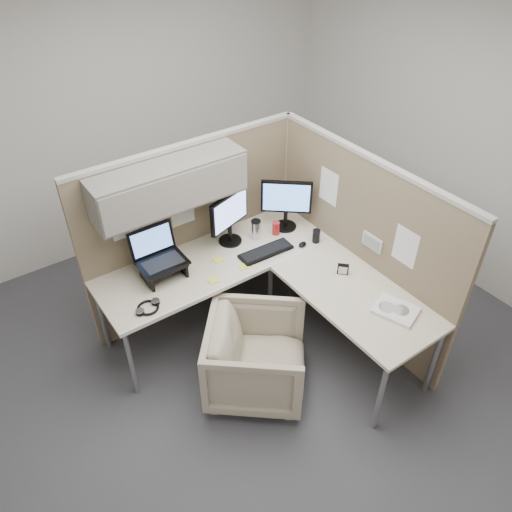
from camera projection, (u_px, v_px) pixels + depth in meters
ground at (263, 353)px, 4.28m from camera, size 4.50×4.50×0.00m
partition_back at (183, 210)px, 4.03m from camera, size 2.00×0.36×1.63m
partition_right at (357, 244)px, 4.14m from camera, size 0.07×2.03×1.63m
desk at (267, 279)px, 3.99m from camera, size 2.00×1.98×0.73m
office_chair at (257, 354)px, 3.78m from camera, size 0.98×0.99×0.74m
monitor_left at (229, 215)px, 4.14m from camera, size 0.43×0.20×0.47m
monitor_right at (286, 201)px, 4.32m from camera, size 0.36×0.31×0.47m
laptop_station at (160, 260)px, 3.88m from camera, size 0.37×0.32×0.38m
keyboard at (266, 252)px, 4.18m from camera, size 0.48×0.18×0.02m
mouse at (303, 244)px, 4.26m from camera, size 0.10×0.08×0.03m
travel_mug at (256, 229)px, 4.30m from camera, size 0.08×0.08×0.18m
soda_can_green at (316, 236)px, 4.28m from camera, size 0.07×0.07×0.12m
soda_can_silver at (276, 228)px, 4.37m from camera, size 0.07×0.07×0.12m
sticky_note_b at (243, 266)px, 4.04m from camera, size 0.09×0.09×0.01m
sticky_note_d at (218, 260)px, 4.11m from camera, size 0.08×0.08×0.01m
sticky_note_a at (213, 280)px, 3.90m from camera, size 0.08×0.08×0.01m
sticky_note_c at (183, 266)px, 4.04m from camera, size 0.08×0.08×0.01m
headphones at (148, 307)px, 3.65m from camera, size 0.20×0.20×0.03m
paper_stack at (396, 310)px, 3.62m from camera, size 0.32×0.36×0.03m
desk_clock at (343, 269)px, 3.95m from camera, size 0.09×0.09×0.09m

